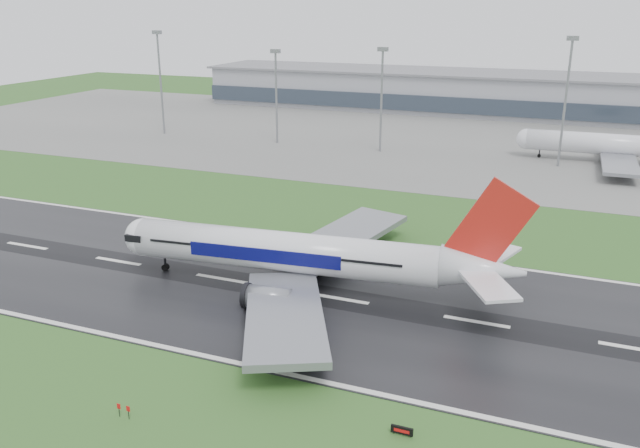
% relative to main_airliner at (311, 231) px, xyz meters
% --- Properties ---
extents(ground, '(520.00, 520.00, 0.00)m').
position_rel_main_airliner_xyz_m(ground, '(5.52, -2.19, -9.33)').
color(ground, '#28541E').
rests_on(ground, ground).
extents(runway, '(400.00, 45.00, 0.10)m').
position_rel_main_airliner_xyz_m(runway, '(5.52, -2.19, -9.28)').
color(runway, black).
rests_on(runway, ground).
extents(apron, '(400.00, 130.00, 0.08)m').
position_rel_main_airliner_xyz_m(apron, '(5.52, 122.81, -9.29)').
color(apron, slate).
rests_on(apron, ground).
extents(terminal, '(240.00, 36.00, 15.00)m').
position_rel_main_airliner_xyz_m(terminal, '(5.52, 182.81, -1.83)').
color(terminal, gray).
rests_on(terminal, ground).
extents(main_airliner, '(68.39, 65.74, 18.46)m').
position_rel_main_airliner_xyz_m(main_airliner, '(0.00, 0.00, 0.00)').
color(main_airliner, silver).
rests_on(main_airliner, runway).
extents(parked_airliner, '(56.44, 52.69, 16.25)m').
position_rel_main_airliner_xyz_m(parked_airliner, '(45.17, 107.29, -1.12)').
color(parked_airliner, silver).
rests_on(parked_airliner, apron).
extents(runway_sign, '(2.31, 0.39, 1.04)m').
position_rel_main_airliner_xyz_m(runway_sign, '(22.48, -30.12, -8.81)').
color(runway_sign, black).
rests_on(runway_sign, ground).
extents(floodmast_0, '(0.64, 0.64, 32.12)m').
position_rel_main_airliner_xyz_m(floodmast_0, '(-93.90, 97.81, 6.73)').
color(floodmast_0, gray).
rests_on(floodmast_0, ground).
extents(floodmast_1, '(0.64, 0.64, 27.31)m').
position_rel_main_airliner_xyz_m(floodmast_1, '(-52.08, 97.81, 4.33)').
color(floodmast_1, gray).
rests_on(floodmast_1, ground).
extents(floodmast_2, '(0.64, 0.64, 28.68)m').
position_rel_main_airliner_xyz_m(floodmast_2, '(-18.62, 97.81, 5.01)').
color(floodmast_2, gray).
rests_on(floodmast_2, ground).
extents(floodmast_3, '(0.64, 0.64, 32.56)m').
position_rel_main_airliner_xyz_m(floodmast_3, '(31.10, 97.81, 6.95)').
color(floodmast_3, gray).
rests_on(floodmast_3, ground).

